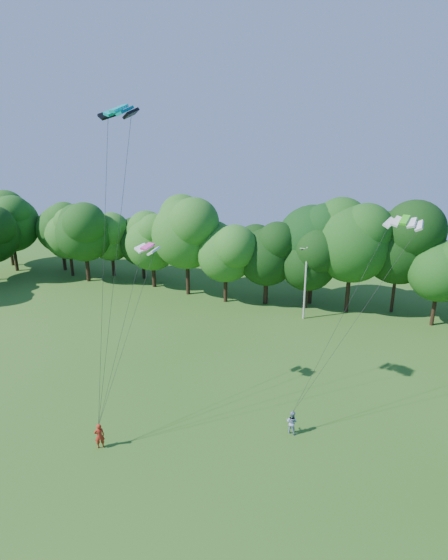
% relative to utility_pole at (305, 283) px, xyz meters
% --- Properties ---
extents(ground, '(160.00, 160.00, 0.00)m').
position_rel_utility_pole_xyz_m(ground, '(-3.59, -31.24, -4.31)').
color(ground, '#2A5B18').
rests_on(ground, ground).
extents(utility_pole, '(1.68, 0.21, 8.40)m').
position_rel_utility_pole_xyz_m(utility_pole, '(0.00, 0.00, 0.00)').
color(utility_pole, '#ACACA3').
rests_on(utility_pole, ground).
extents(kite_flyer_left, '(0.78, 0.75, 1.79)m').
position_rel_utility_pole_xyz_m(kite_flyer_left, '(-8.63, -26.74, -3.42)').
color(kite_flyer_left, '#AE2416').
rests_on(kite_flyer_left, ground).
extents(kite_flyer_right, '(0.96, 0.83, 1.68)m').
position_rel_utility_pole_xyz_m(kite_flyer_right, '(2.92, -20.90, -3.47)').
color(kite_flyer_right, '#8AA1BF').
rests_on(kite_flyer_right, ground).
extents(kite_teal, '(2.80, 1.82, 0.56)m').
position_rel_utility_pole_xyz_m(kite_teal, '(-8.08, -22.68, 16.87)').
color(kite_teal, '#059B9F').
rests_on(kite_teal, ground).
extents(kite_green, '(2.71, 1.74, 0.60)m').
position_rel_utility_pole_xyz_m(kite_green, '(8.81, -13.86, 9.77)').
color(kite_green, green).
rests_on(kite_green, ground).
extents(kite_pink, '(2.09, 1.48, 0.40)m').
position_rel_utility_pole_xyz_m(kite_pink, '(-8.22, -19.97, 7.85)').
color(kite_pink, '#E43F99').
rests_on(kite_pink, ground).
extents(tree_back_west, '(8.61, 8.61, 12.53)m').
position_rel_utility_pole_xyz_m(tree_back_west, '(-31.94, 3.49, 3.51)').
color(tree_back_west, black).
rests_on(tree_back_west, ground).
extents(tree_back_center, '(9.86, 9.86, 14.34)m').
position_rel_utility_pole_xyz_m(tree_back_center, '(-0.18, 5.24, 4.64)').
color(tree_back_center, black).
rests_on(tree_back_center, ground).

